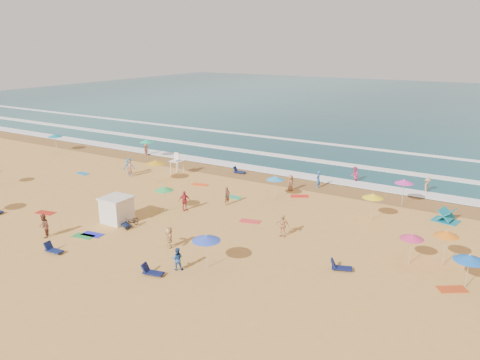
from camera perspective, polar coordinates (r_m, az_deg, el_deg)
The scene contains 13 objects.
ground at distance 41.21m, azimuth -6.41°, elevation -3.68°, with size 220.00×220.00×0.00m, color gold.
ocean at distance 117.76m, azimuth 19.59°, elevation 8.71°, with size 220.00×140.00×0.18m, color #0C4756.
wet_sand at distance 51.14m, azimuth 2.13°, elevation 0.46°, with size 220.00×220.00×0.00m, color olive.
surf_foam at distance 58.72m, azimuth 6.35°, elevation 2.59°, with size 200.00×18.70×0.05m.
cabana at distance 39.37m, azimuth -14.79°, elevation -3.58°, with size 2.00×2.00×2.00m, color silver.
cabana_roof at distance 39.03m, azimuth -14.90°, elevation -2.12°, with size 2.20×2.20×0.12m, color silver.
bicycle at distance 38.08m, azimuth -13.04°, elevation -5.01°, with size 0.61×1.76×0.92m, color black.
lifeguard_stand at distance 51.97m, azimuth -7.68°, elevation 1.78°, with size 1.20×1.20×2.10m, color white, non-canonical shape.
beach_umbrellas at distance 39.85m, azimuth -2.93°, elevation -1.03°, with size 64.73×28.22×0.73m.
loungers at distance 36.55m, azimuth -9.65°, elevation -6.23°, with size 55.49×25.90×0.34m.
towels at distance 40.26m, azimuth -2.61°, elevation -4.06°, with size 47.56×19.68×0.03m.
popup_tents at distance 34.79m, azimuth 27.22°, elevation -8.39°, with size 8.56×16.91×1.20m.
beachgoers at distance 44.68m, azimuth -4.82°, elevation -0.91°, with size 44.22×27.44×2.14m.
Camera 1 is at (23.87, -30.44, 14.20)m, focal length 35.00 mm.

